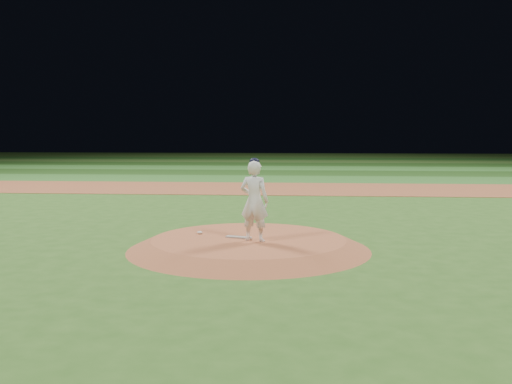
{
  "coord_description": "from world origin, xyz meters",
  "views": [
    {
      "loc": [
        1.2,
        -12.7,
        2.65
      ],
      "look_at": [
        0.0,
        2.0,
        1.1
      ],
      "focal_mm": 40.0,
      "sensor_mm": 36.0,
      "label": 1
    }
  ],
  "objects_px": {
    "pitching_rubber": "(239,237)",
    "rosin_bag": "(200,233)",
    "pitcher_on_mound": "(254,200)",
    "pitchers_mound": "(249,244)"
  },
  "relations": [
    {
      "from": "pitchers_mound",
      "to": "pitcher_on_mound",
      "type": "distance_m",
      "value": 1.09
    },
    {
      "from": "pitcher_on_mound",
      "to": "rosin_bag",
      "type": "bearing_deg",
      "value": 150.79
    },
    {
      "from": "pitching_rubber",
      "to": "pitcher_on_mound",
      "type": "bearing_deg",
      "value": -23.73
    },
    {
      "from": "rosin_bag",
      "to": "pitcher_on_mound",
      "type": "height_order",
      "value": "pitcher_on_mound"
    },
    {
      "from": "rosin_bag",
      "to": "pitcher_on_mound",
      "type": "bearing_deg",
      "value": -29.21
    },
    {
      "from": "pitching_rubber",
      "to": "pitcher_on_mound",
      "type": "xyz_separation_m",
      "value": [
        0.39,
        -0.35,
        0.89
      ]
    },
    {
      "from": "pitchers_mound",
      "to": "pitching_rubber",
      "type": "xyz_separation_m",
      "value": [
        -0.24,
        0.05,
        0.14
      ]
    },
    {
      "from": "pitching_rubber",
      "to": "pitcher_on_mound",
      "type": "relative_size",
      "value": 0.32
    },
    {
      "from": "pitching_rubber",
      "to": "rosin_bag",
      "type": "distance_m",
      "value": 1.06
    },
    {
      "from": "pitchers_mound",
      "to": "pitching_rubber",
      "type": "relative_size",
      "value": 9.18
    }
  ]
}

